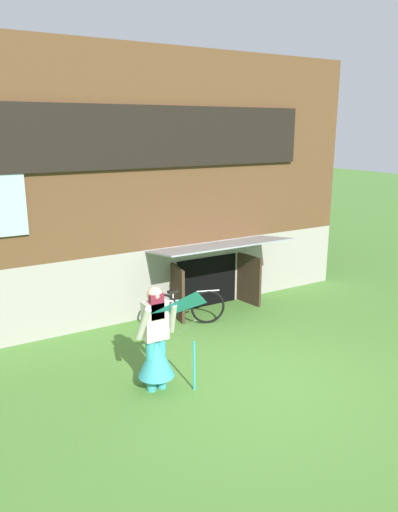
{
  "coord_description": "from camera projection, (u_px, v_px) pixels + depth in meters",
  "views": [
    {
      "loc": [
        -4.12,
        -5.24,
        3.63
      ],
      "look_at": [
        -0.23,
        1.39,
        1.6
      ],
      "focal_mm": 34.16,
      "sensor_mm": 36.0,
      "label": 1
    }
  ],
  "objects": [
    {
      "name": "person",
      "position": [
        156.0,
        348.0,
        6.82
      ],
      "size": [
        0.61,
        0.52,
        1.53
      ],
      "rotation": [
        0.0,
        0.0,
        0.21
      ],
      "color": "teal",
      "rests_on": "ground_plane"
    },
    {
      "name": "log_house",
      "position": [
        115.0,
        176.0,
        11.4
      ],
      "size": [
        8.66,
        6.45,
        5.05
      ],
      "color": "#9E998E",
      "rests_on": "ground_plane"
    },
    {
      "name": "ground_plane",
      "position": [
        259.0,
        377.0,
        7.32
      ],
      "size": [
        60.0,
        60.0,
        0.0
      ],
      "primitive_type": "plane",
      "color": "#4C7F33"
    },
    {
      "name": "kite",
      "position": [
        197.0,
        317.0,
        6.43
      ],
      "size": [
        0.81,
        0.84,
        1.46
      ],
      "color": "#2DB2CC",
      "rests_on": "ground_plane"
    },
    {
      "name": "bicycle_silver",
      "position": [
        185.0,
        308.0,
        9.16
      ],
      "size": [
        1.48,
        0.55,
        0.71
      ],
      "rotation": [
        0.0,
        0.0,
        -0.33
      ],
      "color": "black",
      "rests_on": "ground_plane"
    }
  ]
}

